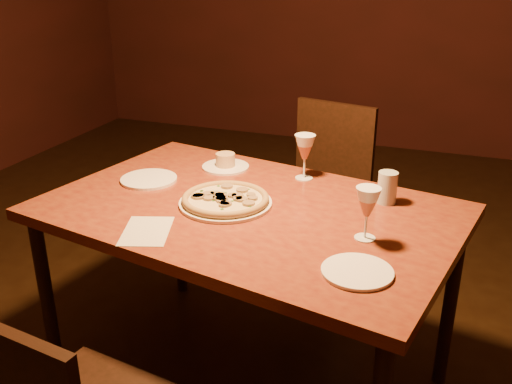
% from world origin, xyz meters
% --- Properties ---
extents(dining_table, '(1.59, 1.18, 0.77)m').
position_xyz_m(dining_table, '(-0.24, 0.19, 0.70)').
color(dining_table, brown).
rests_on(dining_table, floor).
extents(chair_far, '(0.53, 0.53, 0.91)m').
position_xyz_m(chair_far, '(-0.21, 1.15, 0.51)').
color(chair_far, black).
rests_on(chair_far, floor).
extents(pizza_plate, '(0.33, 0.33, 0.04)m').
position_xyz_m(pizza_plate, '(-0.33, 0.18, 0.79)').
color(pizza_plate, white).
rests_on(pizza_plate, dining_table).
extents(ramekin_saucer, '(0.20, 0.20, 0.06)m').
position_xyz_m(ramekin_saucer, '(-0.48, 0.54, 0.79)').
color(ramekin_saucer, white).
rests_on(ramekin_saucer, dining_table).
extents(wine_glass_far, '(0.08, 0.08, 0.18)m').
position_xyz_m(wine_glass_far, '(-0.13, 0.53, 0.86)').
color(wine_glass_far, '#B5654B').
rests_on(wine_glass_far, dining_table).
extents(wine_glass_right, '(0.08, 0.08, 0.17)m').
position_xyz_m(wine_glass_right, '(0.19, 0.09, 0.86)').
color(wine_glass_right, '#B5654B').
rests_on(wine_glass_right, dining_table).
extents(water_tumbler, '(0.07, 0.07, 0.12)m').
position_xyz_m(water_tumbler, '(0.21, 0.40, 0.83)').
color(water_tumbler, '#AEB9BE').
rests_on(water_tumbler, dining_table).
extents(side_plate_left, '(0.22, 0.22, 0.01)m').
position_xyz_m(side_plate_left, '(-0.70, 0.30, 0.78)').
color(side_plate_left, white).
rests_on(side_plate_left, dining_table).
extents(side_plate_near, '(0.20, 0.20, 0.01)m').
position_xyz_m(side_plate_near, '(0.21, -0.13, 0.77)').
color(side_plate_near, white).
rests_on(side_plate_near, dining_table).
extents(menu_card, '(0.21, 0.25, 0.00)m').
position_xyz_m(menu_card, '(-0.48, -0.10, 0.77)').
color(menu_card, beige).
rests_on(menu_card, dining_table).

